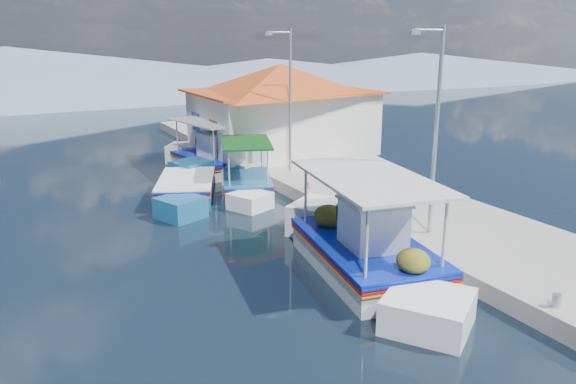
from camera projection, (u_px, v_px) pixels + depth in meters
name	position (u px, v px, depth m)	size (l,w,h in m)	color
ground	(334.00, 308.00, 13.20)	(160.00, 160.00, 0.00)	black
quay	(383.00, 201.00, 20.89)	(5.00, 44.00, 0.50)	#99978F
bollards	(347.00, 204.00, 19.21)	(0.20, 17.20, 0.30)	#A5A8AD
main_caique	(364.00, 251.00, 15.20)	(3.63, 8.90, 2.97)	white
caique_green_canopy	(246.00, 184.00, 22.89)	(3.29, 5.94, 2.37)	white
caique_blue_hull	(185.00, 190.00, 22.12)	(3.75, 6.46, 1.24)	#185890
caique_far	(211.00, 161.00, 26.59)	(3.09, 7.46, 2.65)	white
harbor_building	(281.00, 107.00, 28.03)	(10.49, 10.49, 4.40)	white
lamp_post_near	(434.00, 122.00, 15.88)	(1.21, 0.14, 6.00)	#A5A8AD
lamp_post_far	(288.00, 94.00, 23.58)	(1.21, 0.14, 6.00)	#A5A8AD
mountain_ridge	(121.00, 74.00, 63.44)	(171.40, 96.00, 5.50)	slate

